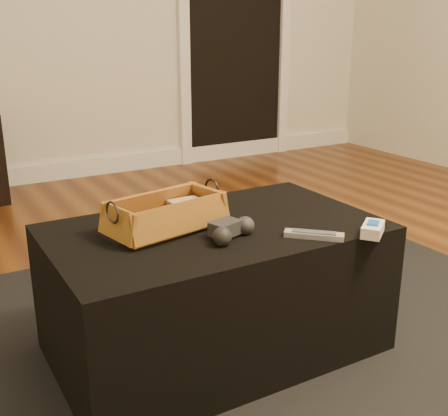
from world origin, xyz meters
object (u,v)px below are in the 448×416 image
wicker_basket (166,216)px  cream_gadget (373,229)px  silver_remote (314,235)px  tv_remote (164,225)px  game_controller (231,230)px  ottoman (215,288)px

wicker_basket → cream_gadget: size_ratio=3.32×
wicker_basket → silver_remote: size_ratio=2.61×
wicker_basket → cream_gadget: wicker_basket is taller
tv_remote → silver_remote: tv_remote is taller
game_controller → tv_remote: bearing=134.7°
silver_remote → wicker_basket: bearing=141.0°
silver_remote → game_controller: bearing=151.8°
ottoman → game_controller: game_controller is taller
wicker_basket → game_controller: (0.13, -0.16, -0.02)m
tv_remote → game_controller: 0.20m
ottoman → game_controller: size_ratio=5.73×
ottoman → cream_gadget: cream_gadget is taller
tv_remote → wicker_basket: bearing=30.9°
tv_remote → game_controller: size_ratio=1.09×
ottoman → silver_remote: 0.37m
ottoman → wicker_basket: size_ratio=2.57×
ottoman → wicker_basket: wicker_basket is taller
wicker_basket → cream_gadget: bearing=-34.1°
silver_remote → cream_gadget: size_ratio=1.27×
silver_remote → tv_remote: bearing=144.0°
ottoman → game_controller: bearing=-96.9°
ottoman → cream_gadget: (0.36, -0.30, 0.23)m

